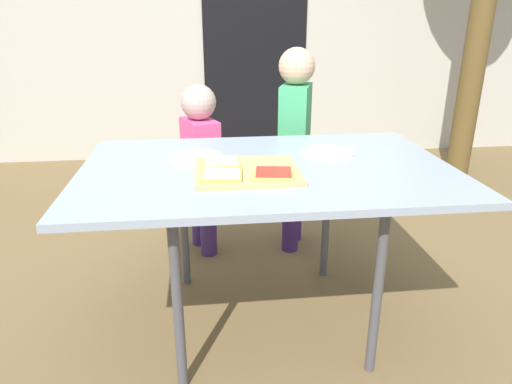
{
  "coord_description": "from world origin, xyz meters",
  "views": [
    {
      "loc": [
        -0.24,
        -1.65,
        1.23
      ],
      "look_at": [
        -0.04,
        0.0,
        0.59
      ],
      "focal_mm": 32.48,
      "sensor_mm": 36.0,
      "label": 1
    }
  ],
  "objects_px": {
    "pizza_slice_near_right": "(274,173)",
    "plate_white_left": "(196,157)",
    "cutting_board": "(247,172)",
    "child_right": "(295,136)",
    "plate_white_right": "(327,153)",
    "dining_table": "(267,177)",
    "pizza_slice_near_left": "(222,175)",
    "child_left": "(201,158)",
    "pizza_slice_far_left": "(221,163)"
  },
  "relations": [
    {
      "from": "pizza_slice_near_right",
      "to": "pizza_slice_far_left",
      "type": "distance_m",
      "value": 0.23
    },
    {
      "from": "dining_table",
      "to": "pizza_slice_near_right",
      "type": "relative_size",
      "value": 9.14
    },
    {
      "from": "pizza_slice_far_left",
      "to": "child_left",
      "type": "relative_size",
      "value": 0.15
    },
    {
      "from": "child_left",
      "to": "child_right",
      "type": "xyz_separation_m",
      "value": [
        0.5,
        -0.0,
        0.11
      ]
    },
    {
      "from": "pizza_slice_near_left",
      "to": "child_right",
      "type": "relative_size",
      "value": 0.13
    },
    {
      "from": "cutting_board",
      "to": "plate_white_right",
      "type": "xyz_separation_m",
      "value": [
        0.35,
        0.22,
        -0.0
      ]
    },
    {
      "from": "dining_table",
      "to": "cutting_board",
      "type": "relative_size",
      "value": 3.77
    },
    {
      "from": "dining_table",
      "to": "plate_white_left",
      "type": "distance_m",
      "value": 0.3
    },
    {
      "from": "pizza_slice_far_left",
      "to": "pizza_slice_near_right",
      "type": "bearing_deg",
      "value": -40.79
    },
    {
      "from": "dining_table",
      "to": "child_right",
      "type": "bearing_deg",
      "value": 70.48
    },
    {
      "from": "pizza_slice_far_left",
      "to": "cutting_board",
      "type": "bearing_deg",
      "value": -38.61
    },
    {
      "from": "cutting_board",
      "to": "child_left",
      "type": "distance_m",
      "value": 0.82
    },
    {
      "from": "dining_table",
      "to": "plate_white_left",
      "type": "bearing_deg",
      "value": 154.86
    },
    {
      "from": "pizza_slice_near_right",
      "to": "pizza_slice_near_left",
      "type": "relative_size",
      "value": 1.05
    },
    {
      "from": "plate_white_right",
      "to": "child_left",
      "type": "height_order",
      "value": "child_left"
    },
    {
      "from": "pizza_slice_near_left",
      "to": "plate_white_right",
      "type": "xyz_separation_m",
      "value": [
        0.45,
        0.29,
        -0.02
      ]
    },
    {
      "from": "child_left",
      "to": "child_right",
      "type": "relative_size",
      "value": 0.84
    },
    {
      "from": "cutting_board",
      "to": "pizza_slice_near_right",
      "type": "relative_size",
      "value": 2.42
    },
    {
      "from": "plate_white_left",
      "to": "plate_white_right",
      "type": "height_order",
      "value": "same"
    },
    {
      "from": "plate_white_right",
      "to": "child_left",
      "type": "bearing_deg",
      "value": 132.85
    },
    {
      "from": "pizza_slice_near_right",
      "to": "pizza_slice_near_left",
      "type": "bearing_deg",
      "value": 177.29
    },
    {
      "from": "cutting_board",
      "to": "plate_white_right",
      "type": "bearing_deg",
      "value": 31.89
    },
    {
      "from": "cutting_board",
      "to": "child_right",
      "type": "relative_size",
      "value": 0.34
    },
    {
      "from": "cutting_board",
      "to": "child_right",
      "type": "xyz_separation_m",
      "value": [
        0.33,
        0.78,
        -0.07
      ]
    },
    {
      "from": "plate_white_left",
      "to": "plate_white_right",
      "type": "distance_m",
      "value": 0.54
    },
    {
      "from": "cutting_board",
      "to": "pizza_slice_near_left",
      "type": "xyz_separation_m",
      "value": [
        -0.09,
        -0.07,
        0.02
      ]
    },
    {
      "from": "plate_white_right",
      "to": "child_right",
      "type": "xyz_separation_m",
      "value": [
        -0.02,
        0.56,
        -0.07
      ]
    },
    {
      "from": "pizza_slice_near_left",
      "to": "child_left",
      "type": "distance_m",
      "value": 0.87
    },
    {
      "from": "dining_table",
      "to": "plate_white_right",
      "type": "relative_size",
      "value": 6.44
    },
    {
      "from": "pizza_slice_near_right",
      "to": "child_left",
      "type": "relative_size",
      "value": 0.17
    },
    {
      "from": "pizza_slice_near_right",
      "to": "child_right",
      "type": "height_order",
      "value": "child_right"
    },
    {
      "from": "plate_white_left",
      "to": "plate_white_right",
      "type": "relative_size",
      "value": 1.0
    },
    {
      "from": "plate_white_left",
      "to": "cutting_board",
      "type": "bearing_deg",
      "value": -49.08
    },
    {
      "from": "cutting_board",
      "to": "pizza_slice_far_left",
      "type": "xyz_separation_m",
      "value": [
        -0.09,
        0.07,
        0.02
      ]
    },
    {
      "from": "dining_table",
      "to": "child_right",
      "type": "xyz_separation_m",
      "value": [
        0.25,
        0.69,
        -0.02
      ]
    },
    {
      "from": "pizza_slice_far_left",
      "to": "plate_white_left",
      "type": "height_order",
      "value": "pizza_slice_far_left"
    },
    {
      "from": "child_left",
      "to": "child_right",
      "type": "height_order",
      "value": "child_right"
    },
    {
      "from": "pizza_slice_near_right",
      "to": "pizza_slice_near_left",
      "type": "xyz_separation_m",
      "value": [
        -0.18,
        0.01,
        0.0
      ]
    },
    {
      "from": "plate_white_left",
      "to": "dining_table",
      "type": "bearing_deg",
      "value": -25.14
    },
    {
      "from": "pizza_slice_near_left",
      "to": "pizza_slice_near_right",
      "type": "bearing_deg",
      "value": -2.71
    },
    {
      "from": "pizza_slice_near_right",
      "to": "child_right",
      "type": "distance_m",
      "value": 0.9
    },
    {
      "from": "child_left",
      "to": "pizza_slice_near_right",
      "type": "bearing_deg",
      "value": -73.66
    },
    {
      "from": "pizza_slice_near_right",
      "to": "plate_white_left",
      "type": "bearing_deg",
      "value": 132.69
    },
    {
      "from": "pizza_slice_near_left",
      "to": "child_right",
      "type": "xyz_separation_m",
      "value": [
        0.42,
        0.85,
        -0.09
      ]
    },
    {
      "from": "plate_white_left",
      "to": "child_left",
      "type": "distance_m",
      "value": 0.6
    },
    {
      "from": "plate_white_right",
      "to": "child_right",
      "type": "height_order",
      "value": "child_right"
    },
    {
      "from": "dining_table",
      "to": "pizza_slice_near_left",
      "type": "distance_m",
      "value": 0.25
    },
    {
      "from": "pizza_slice_near_right",
      "to": "dining_table",
      "type": "bearing_deg",
      "value": 90.0
    },
    {
      "from": "child_right",
      "to": "pizza_slice_near_left",
      "type": "bearing_deg",
      "value": -116.45
    },
    {
      "from": "dining_table",
      "to": "plate_white_left",
      "type": "xyz_separation_m",
      "value": [
        -0.27,
        0.12,
        0.05
      ]
    }
  ]
}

